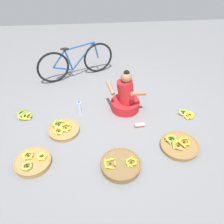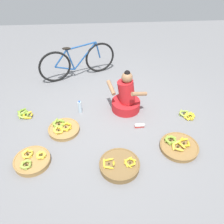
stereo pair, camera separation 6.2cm
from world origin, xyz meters
The scene contains 11 objects.
ground_plane centered at (0.00, 0.00, 0.00)m, with size 10.00×10.00×0.00m, color slate.
vendor_woman_front centered at (0.29, 0.30, 0.26)m, with size 0.69×0.55×0.81m.
bicycle_leaning centered at (-0.61, 1.56, 0.36)m, with size 1.60×0.66×0.73m.
banana_basket_mid_right centered at (0.05, -1.02, 0.06)m, with size 0.58×0.58×0.17m.
banana_basket_near_vendor centered at (0.99, -0.73, 0.05)m, with size 0.59×0.59×0.15m.
banana_basket_near_bicycle centered at (-0.81, -0.21, 0.05)m, with size 0.52×0.52×0.16m.
banana_basket_back_center centered at (-1.20, -0.85, 0.05)m, with size 0.53×0.53×0.16m.
loose_bananas_mid_left centered at (-1.54, 0.24, 0.03)m, with size 0.31×0.30×0.09m.
loose_bananas_back_right centered at (1.37, 0.00, 0.03)m, with size 0.30×0.31×0.09m.
water_bottle centered at (-0.55, 0.27, 0.12)m, with size 0.06×0.06×0.25m.
packet_carton_stack centered at (0.47, -0.21, 0.03)m, with size 0.16×0.06×0.06m.
Camera 2 is at (-0.20, -3.11, 2.74)m, focal length 37.90 mm.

